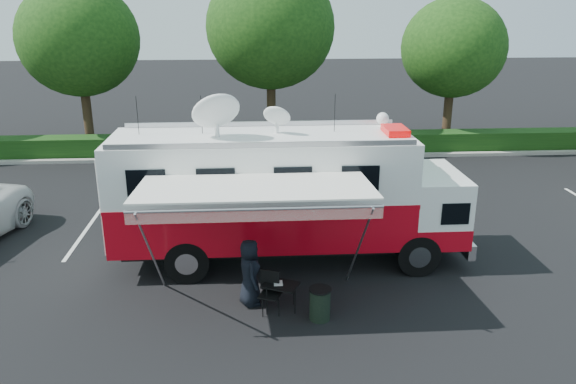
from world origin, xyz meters
name	(u,v)px	position (x,y,z in m)	size (l,w,h in m)	color
ground_plane	(289,259)	(0.00, 0.00, 0.00)	(120.00, 120.00, 0.00)	black
back_border	(295,48)	(1.14, 12.90, 5.00)	(60.00, 6.14, 8.87)	#9E998E
stall_lines	(268,221)	(-0.50, 3.00, 0.00)	(24.12, 5.50, 0.01)	silver
command_truck	(286,194)	(-0.09, 0.00, 2.02)	(9.82, 2.70, 4.72)	black
awning	(255,192)	(-0.96, -2.80, 3.04)	(5.36, 2.76, 3.23)	white
person	(250,303)	(-1.13, -2.43, 0.00)	(0.83, 0.54, 1.70)	black
folding_table	(280,286)	(-0.40, -2.79, 0.65)	(0.98, 0.86, 0.70)	black
folding_chair	(270,288)	(-0.65, -2.78, 0.60)	(0.62, 0.66, 1.01)	black
trash_bin	(320,304)	(0.50, -3.26, 0.40)	(0.53, 0.53, 0.80)	black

